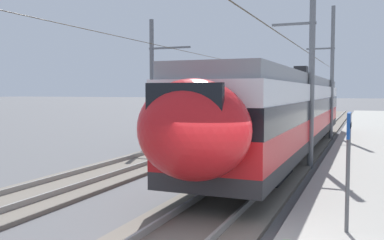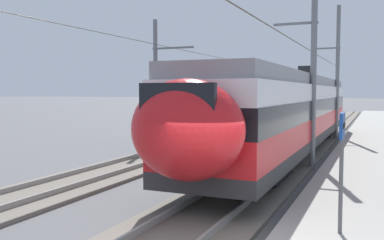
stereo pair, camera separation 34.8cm
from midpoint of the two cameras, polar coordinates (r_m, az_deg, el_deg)
name	(u,v)px [view 1 (the left image)]	position (r m, az deg, el deg)	size (l,w,h in m)	color
train_near_platform	(288,110)	(21.05, 12.23, 1.32)	(25.91, 2.89, 4.27)	#2D2D30
train_far_track	(249,102)	(35.43, 7.32, 2.37)	(27.80, 2.89, 4.27)	#2D2D30
catenary_mast_mid	(309,75)	(17.65, 14.80, 5.80)	(43.46, 1.75, 7.12)	slate
catenary_mast_east	(331,72)	(28.46, 17.70, 6.15)	(43.46, 1.75, 8.47)	slate
catenary_mast_far_side	(155,80)	(23.96, -5.43, 5.33)	(43.46, 2.47, 7.10)	slate
platform_sign	(349,145)	(8.93, 19.16, -3.19)	(0.70, 0.08, 2.40)	#59595B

